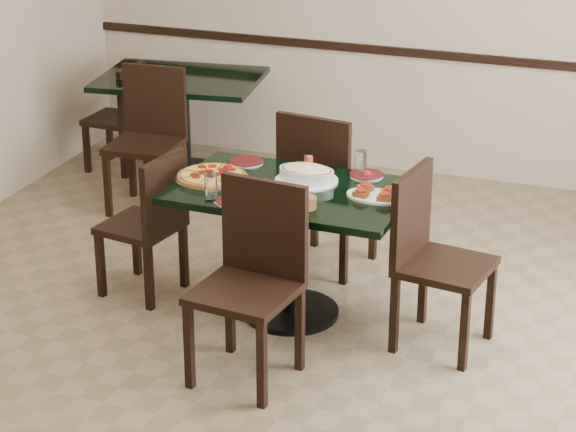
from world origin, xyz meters
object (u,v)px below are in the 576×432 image
(pepperoni_pizza, at_px, (212,176))
(chair_near, at_px, (254,270))
(bread_basket, at_px, (297,200))
(chair_far, at_px, (322,183))
(bruschetta_platter, at_px, (375,194))
(back_chair_near, at_px, (149,130))
(chair_right, at_px, (430,249))
(back_chair_left, at_px, (123,112))
(main_table, at_px, (291,220))
(back_table, at_px, (181,107))
(chair_left, at_px, (151,218))
(lasagna_casserole, at_px, (307,174))

(pepperoni_pizza, bearing_deg, chair_near, -51.43)
(bread_basket, bearing_deg, chair_far, 89.27)
(chair_far, height_order, bruschetta_platter, chair_far)
(chair_near, bearing_deg, back_chair_near, 135.84)
(chair_right, distance_m, pepperoni_pizza, 1.25)
(back_chair_left, height_order, pepperoni_pizza, back_chair_left)
(main_table, bearing_deg, bread_basket, -61.97)
(chair_far, distance_m, chair_right, 1.03)
(back_table, bearing_deg, back_chair_left, 176.79)
(chair_near, bearing_deg, back_table, 129.08)
(main_table, distance_m, back_chair_near, 1.89)
(back_chair_left, bearing_deg, bruschetta_platter, 57.29)
(chair_right, relative_size, back_chair_left, 1.17)
(chair_left, bearing_deg, lasagna_casserole, 109.72)
(chair_far, bearing_deg, back_chair_left, -22.27)
(back_chair_left, bearing_deg, pepperoni_pizza, 43.32)
(back_chair_near, xyz_separation_m, pepperoni_pizza, (1.01, -1.23, 0.23))
(back_table, bearing_deg, chair_left, -77.39)
(bruschetta_platter, bearing_deg, chair_far, 137.16)
(back_table, xyz_separation_m, back_chair_near, (0.05, -0.60, 0.01))
(chair_near, height_order, lasagna_casserole, chair_near)
(main_table, bearing_deg, back_chair_left, 139.48)
(back_table, distance_m, pepperoni_pizza, 2.13)
(chair_left, bearing_deg, pepperoni_pizza, 101.47)
(chair_near, xyz_separation_m, bread_basket, (0.09, 0.39, 0.23))
(back_chair_near, height_order, bruschetta_platter, back_chair_near)
(main_table, xyz_separation_m, lasagna_casserole, (0.04, 0.12, 0.23))
(pepperoni_pizza, bearing_deg, back_chair_near, 129.32)
(main_table, distance_m, bruschetta_platter, 0.50)
(bread_basket, bearing_deg, chair_near, -113.40)
(chair_far, height_order, lasagna_casserole, chair_far)
(main_table, relative_size, back_table, 1.02)
(main_table, height_order, bread_basket, bread_basket)
(lasagna_casserole, xyz_separation_m, bruschetta_platter, (0.41, -0.10, -0.02))
(back_chair_left, bearing_deg, lasagna_casserole, 53.77)
(back_chair_near, bearing_deg, chair_left, -65.61)
(main_table, height_order, bruschetta_platter, bruschetta_platter)
(bruschetta_platter, bearing_deg, bread_basket, -133.77)
(main_table, height_order, chair_right, chair_right)
(back_table, xyz_separation_m, chair_left, (0.68, -1.84, -0.05))
(back_chair_left, bearing_deg, chair_left, 35.43)
(main_table, height_order, lasagna_casserole, lasagna_casserole)
(back_table, bearing_deg, lasagna_casserole, -55.14)
(chair_right, xyz_separation_m, back_chair_near, (-2.23, 1.25, 0.01))
(back_table, distance_m, bruschetta_platter, 2.67)
(back_chair_near, bearing_deg, back_chair_left, 129.18)
(chair_far, relative_size, bread_basket, 4.49)
(chair_far, height_order, bread_basket, chair_far)
(chair_left, bearing_deg, chair_near, 64.62)
(bruschetta_platter, bearing_deg, chair_left, -169.87)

